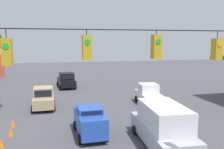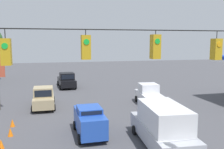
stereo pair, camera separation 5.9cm
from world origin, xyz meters
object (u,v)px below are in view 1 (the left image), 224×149
at_px(pickup_truck_white_oncoming_far, 149,96).
at_px(traffic_cone_third, 10,132).
at_px(box_truck_silver_crossing_near, 163,126).
at_px(traffic_cone_second, 1,144).
at_px(traffic_cone_fourth, 12,123).
at_px(sedan_blue_withflow_mid, 90,121).
at_px(pickup_truck_black_withflow_deep, 66,80).
at_px(pickup_truck_tan_withflow_far, 44,98).
at_px(overhead_signal_span, 156,80).

distance_m(pickup_truck_white_oncoming_far, traffic_cone_third, 13.80).
bearing_deg(box_truck_silver_crossing_near, traffic_cone_third, -23.16).
relative_size(traffic_cone_second, traffic_cone_third, 1.00).
bearing_deg(box_truck_silver_crossing_near, pickup_truck_white_oncoming_far, -107.88).
bearing_deg(traffic_cone_fourth, sedan_blue_withflow_mid, 150.35).
bearing_deg(box_truck_silver_crossing_near, pickup_truck_black_withflow_deep, -78.33).
bearing_deg(pickup_truck_tan_withflow_far, traffic_cone_second, 76.20).
relative_size(overhead_signal_span, sedan_blue_withflow_mid, 4.43).
xyz_separation_m(box_truck_silver_crossing_near, pickup_truck_black_withflow_deep, (4.51, -21.81, -0.35)).
height_order(traffic_cone_second, traffic_cone_third, same).
bearing_deg(traffic_cone_second, traffic_cone_third, -96.62).
height_order(pickup_truck_tan_withflow_far, traffic_cone_third, pickup_truck_tan_withflow_far).
bearing_deg(overhead_signal_span, pickup_truck_black_withflow_deep, -85.91).
bearing_deg(traffic_cone_second, pickup_truck_white_oncoming_far, -148.91).
xyz_separation_m(sedan_blue_withflow_mid, traffic_cone_second, (5.56, 0.92, -0.75)).
height_order(sedan_blue_withflow_mid, pickup_truck_black_withflow_deep, pickup_truck_black_withflow_deep).
height_order(overhead_signal_span, sedan_blue_withflow_mid, overhead_signal_span).
height_order(sedan_blue_withflow_mid, pickup_truck_tan_withflow_far, pickup_truck_tan_withflow_far).
distance_m(pickup_truck_tan_withflow_far, traffic_cone_second, 9.58).
relative_size(overhead_signal_span, pickup_truck_white_oncoming_far, 3.49).
height_order(box_truck_silver_crossing_near, traffic_cone_fourth, box_truck_silver_crossing_near).
bearing_deg(sedan_blue_withflow_mid, traffic_cone_second, 9.43).
height_order(overhead_signal_span, box_truck_silver_crossing_near, overhead_signal_span).
height_order(box_truck_silver_crossing_near, traffic_cone_third, box_truck_silver_crossing_near).
bearing_deg(pickup_truck_black_withflow_deep, sedan_blue_withflow_mid, 91.28).
xyz_separation_m(overhead_signal_span, traffic_cone_third, (6.80, -8.73, -4.70)).
relative_size(pickup_truck_white_oncoming_far, traffic_cone_second, 8.89).
bearing_deg(traffic_cone_third, overhead_signal_span, 127.93).
bearing_deg(pickup_truck_white_oncoming_far, traffic_cone_third, 24.43).
bearing_deg(traffic_cone_second, sedan_blue_withflow_mid, -170.57).
distance_m(overhead_signal_span, traffic_cone_third, 12.02).
bearing_deg(box_truck_silver_crossing_near, pickup_truck_tan_withflow_far, -56.90).
bearing_deg(overhead_signal_span, sedan_blue_withflow_mid, -79.08).
distance_m(overhead_signal_span, sedan_blue_withflow_mid, 8.73).
height_order(box_truck_silver_crossing_near, pickup_truck_tan_withflow_far, box_truck_silver_crossing_near).
bearing_deg(overhead_signal_span, traffic_cone_third, -52.07).
height_order(pickup_truck_white_oncoming_far, traffic_cone_fourth, pickup_truck_white_oncoming_far).
distance_m(pickup_truck_black_withflow_deep, traffic_cone_third, 18.46).
bearing_deg(pickup_truck_tan_withflow_far, traffic_cone_fourth, 67.27).
relative_size(overhead_signal_span, traffic_cone_third, 31.03).
bearing_deg(box_truck_silver_crossing_near, overhead_signal_span, 60.97).
height_order(pickup_truck_tan_withflow_far, traffic_cone_second, pickup_truck_tan_withflow_far).
bearing_deg(pickup_truck_black_withflow_deep, traffic_cone_fourth, 72.21).
height_order(pickup_truck_white_oncoming_far, box_truck_silver_crossing_near, box_truck_silver_crossing_near).
xyz_separation_m(traffic_cone_second, traffic_cone_third, (-0.23, -2.01, 0.00)).
bearing_deg(box_truck_silver_crossing_near, traffic_cone_fourth, -32.36).
bearing_deg(overhead_signal_span, box_truck_silver_crossing_near, -119.03).
xyz_separation_m(overhead_signal_span, pickup_truck_tan_withflow_far, (4.76, -16.01, -4.02)).
height_order(pickup_truck_white_oncoming_far, pickup_truck_tan_withflow_far, same).
distance_m(sedan_blue_withflow_mid, pickup_truck_tan_withflow_far, 8.98).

